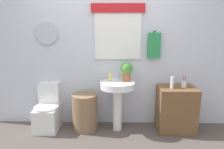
% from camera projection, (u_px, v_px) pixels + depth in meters
% --- Properties ---
extents(back_wall, '(4.40, 0.18, 2.60)m').
position_uv_depth(back_wall, '(108.00, 48.00, 3.42)').
color(back_wall, silver).
rests_on(back_wall, ground_plane).
extents(toilet, '(0.38, 0.51, 0.77)m').
position_uv_depth(toilet, '(48.00, 111.00, 3.41)').
color(toilet, white).
rests_on(toilet, ground_plane).
extents(laundry_hamper, '(0.40, 0.40, 0.60)m').
position_uv_depth(laundry_hamper, '(85.00, 112.00, 3.36)').
color(laundry_hamper, '#846647').
rests_on(laundry_hamper, ground_plane).
extents(pedestal_sink, '(0.55, 0.55, 0.81)m').
position_uv_depth(pedestal_sink, '(118.00, 93.00, 3.28)').
color(pedestal_sink, white).
rests_on(pedestal_sink, ground_plane).
extents(faucet, '(0.03, 0.03, 0.10)m').
position_uv_depth(faucet, '(118.00, 77.00, 3.34)').
color(faucet, silver).
rests_on(faucet, pedestal_sink).
extents(wooden_cabinet, '(0.58, 0.44, 0.72)m').
position_uv_depth(wooden_cabinet, '(176.00, 109.00, 3.31)').
color(wooden_cabinet, brown).
rests_on(wooden_cabinet, ground_plane).
extents(soap_bottle, '(0.05, 0.05, 0.14)m').
position_uv_depth(soap_bottle, '(110.00, 77.00, 3.27)').
color(soap_bottle, '#DBD166').
rests_on(soap_bottle, pedestal_sink).
extents(potted_plant, '(0.19, 0.19, 0.30)m').
position_uv_depth(potted_plant, '(127.00, 70.00, 3.25)').
color(potted_plant, '#AD5B38').
rests_on(potted_plant, pedestal_sink).
extents(lotion_bottle, '(0.05, 0.05, 0.18)m').
position_uv_depth(lotion_bottle, '(172.00, 83.00, 3.18)').
color(lotion_bottle, white).
rests_on(lotion_bottle, wooden_cabinet).
extents(toothbrush_cup, '(0.08, 0.08, 0.19)m').
position_uv_depth(toothbrush_cup, '(184.00, 84.00, 3.24)').
color(toothbrush_cup, silver).
rests_on(toothbrush_cup, wooden_cabinet).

